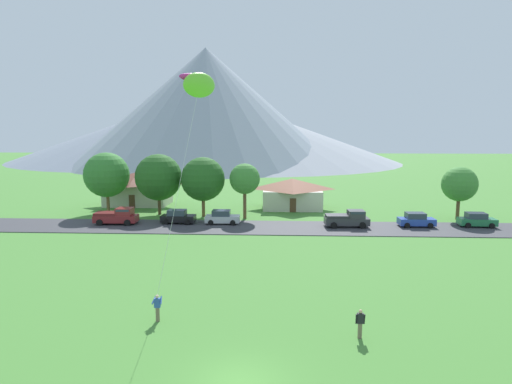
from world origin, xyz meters
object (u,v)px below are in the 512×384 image
object	(u,v)px
kite_flyer_with_kite	(198,91)
pickup_truck_maroon_east_side	(117,216)
parked_car_black_mid_west	(178,217)
watcher_person	(360,323)
house_leftmost	(292,193)
tree_left_of_center	(203,179)
parked_car_silver_east_end	(222,217)
tree_center	(245,179)
pickup_truck_charcoal_west_side	(348,219)
house_left_center	(138,188)
tree_near_left	(460,184)
tree_right_of_center	(159,177)
parked_car_blue_west_end	(416,220)
tree_near_right	(107,175)
parked_car_green_mid_east	(477,220)

from	to	relation	value
kite_flyer_with_kite	pickup_truck_maroon_east_side	bearing A→B (deg)	122.27
parked_car_black_mid_west	watcher_person	distance (m)	33.42
house_leftmost	tree_left_of_center	distance (m)	14.42
parked_car_silver_east_end	tree_center	bearing A→B (deg)	54.59
house_leftmost	pickup_truck_charcoal_west_side	xyz separation A→B (m)	(6.20, -12.81, -1.22)
parked_car_silver_east_end	kite_flyer_with_kite	world-z (taller)	kite_flyer_with_kite
tree_left_of_center	tree_center	size ratio (longest dim) A/B	1.10
house_leftmost	parked_car_black_mid_west	size ratio (longest dim) A/B	2.18
kite_flyer_with_kite	watcher_person	xyz separation A→B (m)	(9.80, -5.09, -13.19)
house_left_center	parked_car_silver_east_end	distance (m)	20.11
parked_car_silver_east_end	tree_near_left	bearing A→B (deg)	7.91
tree_near_left	pickup_truck_charcoal_west_side	distance (m)	16.33
tree_near_left	parked_car_silver_east_end	size ratio (longest dim) A/B	1.64
pickup_truck_maroon_east_side	watcher_person	world-z (taller)	pickup_truck_maroon_east_side
tree_near_left	watcher_person	xyz separation A→B (m)	(-18.96, -32.99, -3.77)
house_leftmost	house_left_center	size ratio (longest dim) A/B	0.91
tree_near_left	tree_center	size ratio (longest dim) A/B	0.95
tree_right_of_center	tree_center	bearing A→B (deg)	-10.11
parked_car_blue_west_end	pickup_truck_charcoal_west_side	size ratio (longest dim) A/B	0.80
tree_near_left	tree_right_of_center	size ratio (longest dim) A/B	0.83
tree_near_left	parked_car_blue_west_end	xyz separation A→B (m)	(-6.82, -4.70, -3.78)
pickup_truck_charcoal_west_side	watcher_person	bearing A→B (deg)	-98.01
house_leftmost	parked_car_blue_west_end	size ratio (longest dim) A/B	2.19
pickup_truck_maroon_east_side	watcher_person	bearing A→B (deg)	-49.10
parked_car_silver_east_end	pickup_truck_charcoal_west_side	size ratio (longest dim) A/B	0.80
parked_car_blue_west_end	tree_near_left	bearing A→B (deg)	34.58
tree_near_right	parked_car_blue_west_end	size ratio (longest dim) A/B	2.02
tree_right_of_center	parked_car_silver_east_end	size ratio (longest dim) A/B	1.98
tree_near_left	parked_car_green_mid_east	distance (m)	5.82
pickup_truck_charcoal_west_side	pickup_truck_maroon_east_side	bearing A→B (deg)	179.46
tree_near_left	tree_center	distance (m)	27.78
house_left_center	pickup_truck_charcoal_west_side	bearing A→B (deg)	-25.60
tree_center	tree_near_right	xyz separation A→B (m)	(-19.64, 3.30, 0.11)
tree_near_left	pickup_truck_maroon_east_side	bearing A→B (deg)	-173.48
house_left_center	kite_flyer_with_kite	size ratio (longest dim) A/B	0.66
tree_near_left	pickup_truck_charcoal_west_side	bearing A→B (deg)	-160.91
parked_car_silver_east_end	kite_flyer_with_kite	distance (m)	27.17
tree_center	tree_near_left	bearing A→B (deg)	1.31
pickup_truck_charcoal_west_side	watcher_person	distance (m)	28.06
tree_left_of_center	tree_center	xyz separation A→B (m)	(5.66, -1.04, 0.16)
house_left_center	parked_car_green_mid_east	world-z (taller)	house_left_center
pickup_truck_charcoal_west_side	tree_near_right	bearing A→B (deg)	166.33
watcher_person	tree_right_of_center	bearing A→B (deg)	121.06
parked_car_black_mid_west	pickup_truck_maroon_east_side	xyz separation A→B (m)	(-7.40, -0.78, 0.19)
house_leftmost	house_left_center	distance (m)	23.97
tree_near_right	parked_car_blue_west_end	bearing A→B (deg)	-10.29
tree_left_of_center	parked_car_black_mid_west	bearing A→B (deg)	-118.01
tree_right_of_center	parked_car_silver_east_end	world-z (taller)	tree_right_of_center
tree_left_of_center	tree_right_of_center	world-z (taller)	tree_right_of_center
tree_right_of_center	watcher_person	bearing A→B (deg)	-58.94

